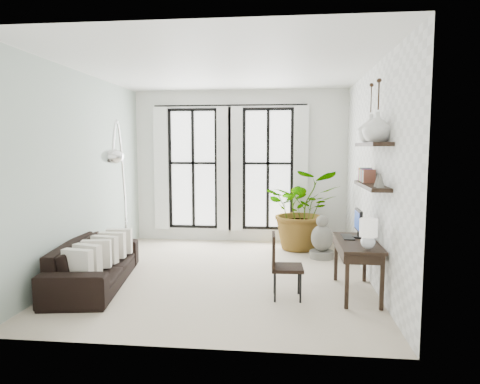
# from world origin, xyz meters

# --- Properties ---
(floor) EXTENTS (5.00, 5.00, 0.00)m
(floor) POSITION_xyz_m (0.00, 0.00, 0.00)
(floor) COLOR beige
(floor) RESTS_ON ground
(ceiling) EXTENTS (5.00, 5.00, 0.00)m
(ceiling) POSITION_xyz_m (0.00, 0.00, 3.20)
(ceiling) COLOR white
(ceiling) RESTS_ON wall_back
(wall_left) EXTENTS (0.00, 5.00, 5.00)m
(wall_left) POSITION_xyz_m (-2.25, 0.00, 1.60)
(wall_left) COLOR #A0B2A6
(wall_left) RESTS_ON floor
(wall_right) EXTENTS (0.00, 5.00, 5.00)m
(wall_right) POSITION_xyz_m (2.25, 0.00, 1.60)
(wall_right) COLOR white
(wall_right) RESTS_ON floor
(wall_back) EXTENTS (4.50, 0.00, 4.50)m
(wall_back) POSITION_xyz_m (0.00, 2.50, 1.60)
(wall_back) COLOR white
(wall_back) RESTS_ON floor
(windows) EXTENTS (3.26, 0.13, 2.65)m
(windows) POSITION_xyz_m (-0.20, 2.43, 1.56)
(windows) COLOR white
(windows) RESTS_ON wall_back
(wall_shelves) EXTENTS (0.25, 1.30, 0.60)m
(wall_shelves) POSITION_xyz_m (2.11, -0.66, 1.73)
(wall_shelves) COLOR black
(wall_shelves) RESTS_ON wall_right
(sofa) EXTENTS (1.19, 2.32, 0.65)m
(sofa) POSITION_xyz_m (-1.80, -0.68, 0.32)
(sofa) COLOR black
(sofa) RESTS_ON floor
(throw_pillows) EXTENTS (0.40, 1.52, 0.40)m
(throw_pillows) POSITION_xyz_m (-1.70, -0.68, 0.50)
(throw_pillows) COLOR beige
(throw_pillows) RESTS_ON sofa
(plant) EXTENTS (1.46, 1.27, 1.59)m
(plant) POSITION_xyz_m (1.31, 1.88, 0.79)
(plant) COLOR #2D7228
(plant) RESTS_ON floor
(desk) EXTENTS (0.53, 1.25, 1.13)m
(desk) POSITION_xyz_m (1.95, -0.75, 0.70)
(desk) COLOR black
(desk) RESTS_ON floor
(desk_chair) EXTENTS (0.43, 0.43, 0.87)m
(desk_chair) POSITION_xyz_m (0.92, -0.95, 0.50)
(desk_chair) COLOR black
(desk_chair) RESTS_ON floor
(arc_lamp) EXTENTS (0.75, 1.80, 2.44)m
(arc_lamp) POSITION_xyz_m (-1.70, 0.09, 1.89)
(arc_lamp) COLOR silver
(arc_lamp) RESTS_ON floor
(buddha) EXTENTS (0.44, 0.44, 0.79)m
(buddha) POSITION_xyz_m (1.64, 1.21, 0.33)
(buddha) COLOR slate
(buddha) RESTS_ON floor
(vase_a) EXTENTS (0.37, 0.37, 0.38)m
(vase_a) POSITION_xyz_m (2.11, -0.95, 2.27)
(vase_a) COLOR white
(vase_a) RESTS_ON shelf_upper
(vase_b) EXTENTS (0.37, 0.37, 0.38)m
(vase_b) POSITION_xyz_m (2.11, -0.55, 2.27)
(vase_b) COLOR white
(vase_b) RESTS_ON shelf_upper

